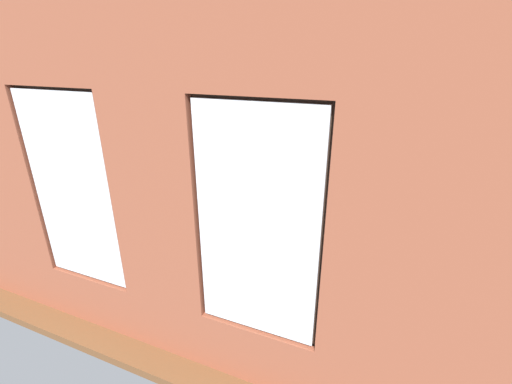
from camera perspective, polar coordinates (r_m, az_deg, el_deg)
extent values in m
cube|color=brown|center=(6.03, 0.90, -8.03)|extent=(6.65, 5.93, 0.10)
cube|color=#9E5138|center=(2.61, 27.79, -9.81)|extent=(1.48, 0.16, 3.40)
cube|color=#9E5138|center=(3.23, -16.34, -2.00)|extent=(0.91, 0.16, 3.40)
cube|color=#9E5138|center=(3.60, 0.27, -25.27)|extent=(1.10, 0.16, 0.64)
cube|color=#9E5138|center=(2.45, 0.39, 23.97)|extent=(1.10, 0.16, 0.70)
cube|color=white|center=(2.73, 0.00, -6.30)|extent=(1.04, 0.03, 2.00)
cube|color=#38281E|center=(2.78, 0.48, -5.76)|extent=(1.10, 0.04, 2.06)
cube|color=#9E5138|center=(4.56, -24.75, -15.88)|extent=(1.10, 0.16, 0.64)
cube|color=#9E5138|center=(3.71, -31.82, 20.27)|extent=(1.10, 0.16, 0.70)
cube|color=white|center=(3.91, -28.28, -0.12)|extent=(1.04, 0.03, 2.00)
cube|color=#38281E|center=(3.94, -27.62, 0.18)|extent=(1.10, 0.04, 2.06)
cube|color=tan|center=(3.86, -13.61, -16.39)|extent=(3.30, 0.24, 0.06)
cube|color=black|center=(3.27, -15.52, -0.22)|extent=(0.47, 0.03, 0.62)
cube|color=#389360|center=(3.28, -15.36, -0.13)|extent=(0.41, 0.01, 0.56)
cube|color=silver|center=(6.88, -23.71, 9.58)|extent=(0.10, 4.93, 3.40)
cube|color=black|center=(4.41, -6.52, -16.84)|extent=(2.07, 0.85, 0.42)
cube|color=black|center=(3.95, -9.12, -14.95)|extent=(2.07, 0.24, 0.38)
cube|color=black|center=(3.93, 5.66, -16.63)|extent=(0.22, 0.85, 0.24)
cube|color=black|center=(4.69, -16.78, -10.53)|extent=(0.22, 0.85, 0.24)
cube|color=black|center=(4.08, 0.52, -15.52)|extent=(0.50, 0.65, 0.12)
cube|color=black|center=(4.28, -6.41, -13.71)|extent=(0.50, 0.65, 0.12)
cube|color=black|center=(4.53, -12.56, -11.92)|extent=(0.50, 0.65, 0.12)
cube|color=black|center=(5.05, 23.34, -13.13)|extent=(0.92, 2.07, 0.42)
cube|color=black|center=(4.87, 27.89, -9.80)|extent=(0.31, 2.04, 0.38)
cube|color=black|center=(5.70, 24.30, -5.56)|extent=(0.86, 0.25, 0.24)
cube|color=black|center=(4.13, 23.31, -16.44)|extent=(0.86, 0.25, 0.24)
cube|color=black|center=(5.26, 23.59, -8.27)|extent=(0.67, 0.76, 0.12)
cube|color=black|center=(4.57, 23.08, -12.99)|extent=(0.67, 0.76, 0.12)
cube|color=tan|center=(5.82, 3.34, -3.93)|extent=(1.21, 0.90, 0.04)
cube|color=tan|center=(6.12, 9.35, -5.16)|extent=(0.07, 0.07, 0.41)
cube|color=tan|center=(6.42, -0.12, -3.50)|extent=(0.07, 0.07, 0.41)
cube|color=tan|center=(5.46, 7.34, -8.62)|extent=(0.07, 0.07, 0.41)
cube|color=tan|center=(5.79, -3.13, -6.55)|extent=(0.07, 0.07, 0.41)
cylinder|color=#33567F|center=(5.80, -0.47, -3.32)|extent=(0.07, 0.07, 0.08)
cylinder|color=#B7333D|center=(5.78, 3.36, -3.19)|extent=(0.08, 0.08, 0.13)
cylinder|color=#9E5638|center=(5.65, 3.76, -4.04)|extent=(0.13, 0.13, 0.09)
sphere|color=#3D8E42|center=(5.60, 3.79, -2.96)|extent=(0.16, 0.16, 0.16)
cube|color=#59595B|center=(5.95, 2.34, -2.98)|extent=(0.17, 0.13, 0.02)
cube|color=black|center=(7.57, -16.69, 0.09)|extent=(0.95, 0.42, 0.52)
cube|color=black|center=(7.48, -16.92, 2.11)|extent=(0.54, 0.20, 0.05)
cube|color=black|center=(7.46, -16.97, 2.51)|extent=(0.06, 0.04, 0.06)
cube|color=black|center=(7.35, -17.28, 5.20)|extent=(1.22, 0.04, 0.67)
cube|color=black|center=(7.37, -17.17, 5.25)|extent=(1.17, 0.01, 0.62)
cylinder|color=#47423D|center=(8.50, -9.18, 2.34)|extent=(0.24, 0.24, 0.29)
cylinder|color=brown|center=(8.43, -9.27, 3.82)|extent=(0.04, 0.04, 0.17)
ellipsoid|color=#286B2D|center=(8.35, -9.38, 5.60)|extent=(0.52, 0.52, 0.38)
cylinder|color=gray|center=(6.65, -17.80, -4.23)|extent=(0.26, 0.26, 0.30)
cylinder|color=brown|center=(6.49, -18.20, -1.12)|extent=(0.05, 0.05, 0.49)
cone|color=#286B2D|center=(6.43, -20.14, 2.93)|extent=(0.52, 0.22, 0.55)
cone|color=#286B2D|center=(6.27, -20.07, 2.72)|extent=(0.35, 0.46, 0.59)
cone|color=#286B2D|center=(6.14, -19.45, 1.83)|extent=(0.32, 0.57, 0.51)
cone|color=#286B2D|center=(6.17, -17.79, 2.46)|extent=(0.52, 0.30, 0.56)
cone|color=#286B2D|center=(6.26, -16.74, 2.56)|extent=(0.57, 0.34, 0.51)
cone|color=#286B2D|center=(6.48, -17.35, 3.21)|extent=(0.19, 0.55, 0.52)
cone|color=#286B2D|center=(6.56, -18.57, 3.10)|extent=(0.47, 0.54, 0.49)
cylinder|color=#47423D|center=(7.39, 25.17, -2.57)|extent=(0.26, 0.26, 0.31)
cylinder|color=brown|center=(7.28, 25.55, -0.41)|extent=(0.05, 0.05, 0.29)
cone|color=#337F38|center=(7.12, 24.39, 3.14)|extent=(0.56, 0.17, 0.69)
cone|color=#337F38|center=(6.95, 24.74, 2.36)|extent=(0.51, 0.56, 0.63)
cone|color=#337F38|center=(6.94, 27.38, 1.60)|extent=(0.48, 0.64, 0.58)
cone|color=#337F38|center=(7.13, 28.28, 1.97)|extent=(0.68, 0.26, 0.59)
cone|color=#337F38|center=(7.34, 27.06, 3.11)|extent=(0.44, 0.57, 0.66)
cone|color=#337F38|center=(7.41, 25.11, 3.13)|extent=(0.39, 0.68, 0.57)
cylinder|color=brown|center=(5.51, -26.54, -11.57)|extent=(0.22, 0.22, 0.27)
cylinder|color=brown|center=(5.41, -26.91, -9.76)|extent=(0.03, 0.03, 0.14)
ellipsoid|color=#286B2D|center=(5.30, -27.33, -7.66)|extent=(0.50, 0.50, 0.32)
cylinder|color=#47423D|center=(4.02, 25.93, -25.42)|extent=(0.29, 0.29, 0.29)
cylinder|color=brown|center=(3.77, 26.89, -21.61)|extent=(0.05, 0.05, 0.43)
cone|color=#1E5B28|center=(3.46, 24.31, -15.15)|extent=(0.57, 0.15, 0.62)
cone|color=#1E5B28|center=(3.30, 27.41, -17.10)|extent=(0.29, 0.51, 0.66)
cone|color=#1E5B28|center=(3.33, 30.71, -18.61)|extent=(0.40, 0.59, 0.58)
cone|color=#1E5B28|center=(3.51, 31.88, -15.72)|extent=(0.53, 0.15, 0.65)
cone|color=#1E5B28|center=(3.68, 30.46, -14.34)|extent=(0.46, 0.55, 0.59)
cone|color=#1E5B28|center=(3.60, 25.69, -13.76)|extent=(0.46, 0.50, 0.62)
cylinder|color=gray|center=(6.37, 20.30, -6.23)|extent=(0.17, 0.17, 0.20)
cylinder|color=brown|center=(6.29, 20.51, -4.79)|extent=(0.03, 0.03, 0.15)
ellipsoid|color=#3D8E42|center=(6.22, 20.73, -3.28)|extent=(0.28, 0.28, 0.21)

